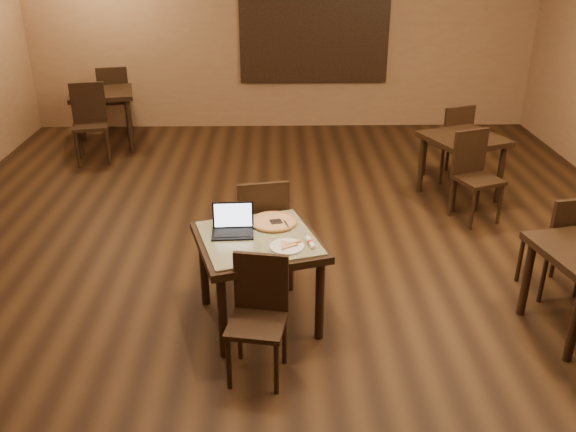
{
  "coord_description": "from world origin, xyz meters",
  "views": [
    {
      "loc": [
        -0.12,
        -4.86,
        2.9
      ],
      "look_at": [
        -0.03,
        -0.44,
        0.85
      ],
      "focal_mm": 38.0,
      "sensor_mm": 36.0,
      "label": 1
    }
  ],
  "objects_px": {
    "chair_main_near": "(259,310)",
    "chair_main_far": "(262,225)",
    "other_table_a_chair_near": "(474,170)",
    "other_table_b_chair_near": "(90,118)",
    "laptop": "(233,225)",
    "other_table_b": "(102,101)",
    "other_table_a_chair_far": "(452,138)",
    "other_table_c_chair_far": "(562,239)",
    "pizza_pan": "(274,223)",
    "tiled_table": "(258,249)",
    "other_table_b_chair_far": "(114,96)",
    "other_table_a": "(463,147)"
  },
  "relations": [
    {
      "from": "other_table_a",
      "to": "other_table_a_chair_far",
      "type": "height_order",
      "value": "other_table_a_chair_far"
    },
    {
      "from": "chair_main_near",
      "to": "other_table_b",
      "type": "height_order",
      "value": "chair_main_near"
    },
    {
      "from": "other_table_a_chair_far",
      "to": "other_table_c_chair_far",
      "type": "relative_size",
      "value": 1.03
    },
    {
      "from": "other_table_b_chair_far",
      "to": "pizza_pan",
      "type": "bearing_deg",
      "value": 103.38
    },
    {
      "from": "other_table_b_chair_near",
      "to": "other_table_b_chair_far",
      "type": "height_order",
      "value": "same"
    },
    {
      "from": "laptop",
      "to": "other_table_a",
      "type": "xyz_separation_m",
      "value": [
        2.54,
        2.45,
        -0.19
      ]
    },
    {
      "from": "chair_main_near",
      "to": "pizza_pan",
      "type": "height_order",
      "value": "chair_main_near"
    },
    {
      "from": "other_table_b",
      "to": "other_table_a_chair_far",
      "type": "bearing_deg",
      "value": -30.47
    },
    {
      "from": "tiled_table",
      "to": "other_table_a_chair_far",
      "type": "height_order",
      "value": "other_table_a_chair_far"
    },
    {
      "from": "other_table_a_chair_near",
      "to": "other_table_b",
      "type": "relative_size",
      "value": 0.93
    },
    {
      "from": "tiled_table",
      "to": "other_table_b_chair_far",
      "type": "distance_m",
      "value": 5.77
    },
    {
      "from": "other_table_a_chair_near",
      "to": "laptop",
      "type": "bearing_deg",
      "value": -164.99
    },
    {
      "from": "pizza_pan",
      "to": "other_table_b",
      "type": "xyz_separation_m",
      "value": [
        -2.52,
        4.4,
        -0.08
      ]
    },
    {
      "from": "chair_main_near",
      "to": "other_table_c_chair_far",
      "type": "distance_m",
      "value": 2.74
    },
    {
      "from": "other_table_a_chair_far",
      "to": "laptop",
      "type": "bearing_deg",
      "value": 28.0
    },
    {
      "from": "laptop",
      "to": "other_table_c_chair_far",
      "type": "xyz_separation_m",
      "value": [
        2.78,
        0.25,
        -0.28
      ]
    },
    {
      "from": "other_table_b_chair_near",
      "to": "other_table_b_chair_far",
      "type": "relative_size",
      "value": 1.0
    },
    {
      "from": "other_table_b_chair_far",
      "to": "other_table_a_chair_near",
      "type": "bearing_deg",
      "value": 131.91
    },
    {
      "from": "chair_main_far",
      "to": "other_table_b",
      "type": "xyz_separation_m",
      "value": [
        -2.41,
        4.02,
        0.11
      ]
    },
    {
      "from": "other_table_a_chair_near",
      "to": "other_table_b",
      "type": "distance_m",
      "value": 5.41
    },
    {
      "from": "chair_main_far",
      "to": "other_table_a_chair_far",
      "type": "relative_size",
      "value": 1.03
    },
    {
      "from": "other_table_a",
      "to": "other_table_b_chair_far",
      "type": "distance_m",
      "value": 5.44
    },
    {
      "from": "other_table_b",
      "to": "other_table_c_chair_far",
      "type": "height_order",
      "value": "other_table_c_chair_far"
    },
    {
      "from": "chair_main_near",
      "to": "other_table_a_chair_near",
      "type": "height_order",
      "value": "other_table_a_chair_near"
    },
    {
      "from": "other_table_a_chair_near",
      "to": "other_table_b_chair_near",
      "type": "height_order",
      "value": "other_table_b_chair_near"
    },
    {
      "from": "laptop",
      "to": "pizza_pan",
      "type": "distance_m",
      "value": 0.35
    },
    {
      "from": "laptop",
      "to": "other_table_a_chair_near",
      "type": "distance_m",
      "value": 3.14
    },
    {
      "from": "other_table_b",
      "to": "other_table_b_chair_far",
      "type": "relative_size",
      "value": 0.99
    },
    {
      "from": "chair_main_near",
      "to": "pizza_pan",
      "type": "xyz_separation_m",
      "value": [
        0.11,
        0.86,
        0.26
      ]
    },
    {
      "from": "other_table_b",
      "to": "other_table_b_chair_near",
      "type": "relative_size",
      "value": 0.99
    },
    {
      "from": "laptop",
      "to": "other_table_a_chair_near",
      "type": "height_order",
      "value": "other_table_a_chair_near"
    },
    {
      "from": "laptop",
      "to": "other_table_b",
      "type": "relative_size",
      "value": 0.32
    },
    {
      "from": "other_table_b",
      "to": "other_table_b_chair_near",
      "type": "bearing_deg",
      "value": -104.98
    },
    {
      "from": "pizza_pan",
      "to": "other_table_c_chair_far",
      "type": "xyz_separation_m",
      "value": [
        2.46,
        0.11,
        -0.23
      ]
    },
    {
      "from": "pizza_pan",
      "to": "other_table_a_chair_far",
      "type": "distance_m",
      "value": 3.68
    },
    {
      "from": "pizza_pan",
      "to": "other_table_b_chair_near",
      "type": "bearing_deg",
      "value": 123.93
    },
    {
      "from": "laptop",
      "to": "other_table_b_chair_far",
      "type": "bearing_deg",
      "value": 110.13
    },
    {
      "from": "chair_main_near",
      "to": "chair_main_far",
      "type": "bearing_deg",
      "value": 100.33
    },
    {
      "from": "chair_main_near",
      "to": "other_table_b_chair_near",
      "type": "height_order",
      "value": "other_table_b_chair_near"
    },
    {
      "from": "tiled_table",
      "to": "other_table_b",
      "type": "height_order",
      "value": "other_table_b"
    },
    {
      "from": "other_table_a_chair_near",
      "to": "pizza_pan",
      "type": "bearing_deg",
      "value": -163.34
    },
    {
      "from": "chair_main_far",
      "to": "other_table_a",
      "type": "xyz_separation_m",
      "value": [
        2.33,
        1.94,
        0.06
      ]
    },
    {
      "from": "pizza_pan",
      "to": "other_table_a_chair_near",
      "type": "relative_size",
      "value": 0.33
    },
    {
      "from": "chair_main_far",
      "to": "other_table_c_chair_far",
      "type": "bearing_deg",
      "value": 163.67
    },
    {
      "from": "laptop",
      "to": "chair_main_near",
      "type": "bearing_deg",
      "value": -76.24
    },
    {
      "from": "chair_main_near",
      "to": "laptop",
      "type": "distance_m",
      "value": 0.82
    },
    {
      "from": "pizza_pan",
      "to": "other_table_b_chair_far",
      "type": "distance_m",
      "value": 5.61
    },
    {
      "from": "tiled_table",
      "to": "chair_main_near",
      "type": "relative_size",
      "value": 1.27
    },
    {
      "from": "chair_main_far",
      "to": "other_table_a_chair_far",
      "type": "distance_m",
      "value": 3.46
    },
    {
      "from": "other_table_b",
      "to": "other_table_b_chair_far",
      "type": "xyz_separation_m",
      "value": [
        0.02,
        0.62,
        -0.08
      ]
    }
  ]
}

